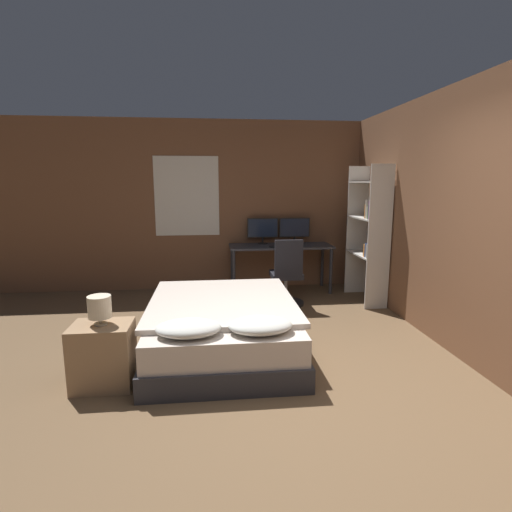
% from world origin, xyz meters
% --- Properties ---
extents(ground_plane, '(20.00, 20.00, 0.00)m').
position_xyz_m(ground_plane, '(0.00, 0.00, 0.00)').
color(ground_plane, brown).
extents(wall_back, '(12.00, 0.08, 2.70)m').
position_xyz_m(wall_back, '(-0.01, 3.79, 1.35)').
color(wall_back, brown).
rests_on(wall_back, ground_plane).
extents(wall_side_right, '(0.06, 12.00, 2.70)m').
position_xyz_m(wall_side_right, '(1.74, 1.50, 1.35)').
color(wall_side_right, brown).
rests_on(wall_side_right, ground_plane).
extents(bed, '(1.50, 1.99, 0.60)m').
position_xyz_m(bed, '(-0.62, 1.20, 0.26)').
color(bed, '#2D2D33').
rests_on(bed, ground_plane).
extents(nightstand, '(0.50, 0.39, 0.55)m').
position_xyz_m(nightstand, '(-1.66, 0.58, 0.28)').
color(nightstand, '#997551').
rests_on(nightstand, ground_plane).
extents(bedside_lamp, '(0.19, 0.19, 0.25)m').
position_xyz_m(bedside_lamp, '(-1.66, 0.58, 0.70)').
color(bedside_lamp, gray).
rests_on(bedside_lamp, nightstand).
extents(desk, '(1.62, 0.59, 0.75)m').
position_xyz_m(desk, '(0.36, 3.42, 0.66)').
color(desk, '#38383D').
rests_on(desk, ground_plane).
extents(monitor_left, '(0.50, 0.16, 0.41)m').
position_xyz_m(monitor_left, '(0.10, 3.62, 0.99)').
color(monitor_left, black).
rests_on(monitor_left, desk).
extents(monitor_right, '(0.50, 0.16, 0.41)m').
position_xyz_m(monitor_right, '(0.62, 3.62, 0.99)').
color(monitor_right, black).
rests_on(monitor_right, desk).
extents(keyboard, '(0.40, 0.13, 0.02)m').
position_xyz_m(keyboard, '(0.36, 3.23, 0.76)').
color(keyboard, black).
rests_on(keyboard, desk).
extents(computer_mouse, '(0.07, 0.05, 0.04)m').
position_xyz_m(computer_mouse, '(0.65, 3.23, 0.77)').
color(computer_mouse, black).
rests_on(computer_mouse, desk).
extents(office_chair, '(0.52, 0.52, 0.96)m').
position_xyz_m(office_chair, '(0.32, 2.65, 0.38)').
color(office_chair, black).
rests_on(office_chair, ground_plane).
extents(bookshelf, '(0.33, 0.87, 1.97)m').
position_xyz_m(bookshelf, '(1.53, 2.71, 1.08)').
color(bookshelf, beige).
rests_on(bookshelf, ground_plane).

